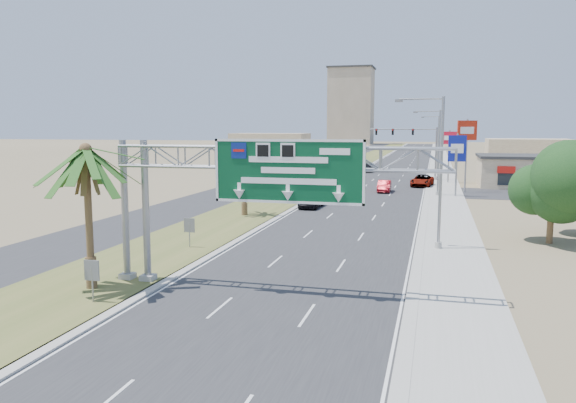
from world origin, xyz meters
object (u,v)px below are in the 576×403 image
(car_left_lane, at_px, (312,200))
(car_far, at_px, (368,168))
(car_mid_lane, at_px, (384,186))
(pole_sign_blue, at_px, (457,151))
(car_right_lane, at_px, (422,181))
(pole_sign_red_far, at_px, (449,142))
(sign_gantry, at_px, (259,169))
(palm_near, at_px, (86,150))
(pole_sign_red_near, at_px, (467,135))
(store_building, at_px, (549,172))
(signal_mast, at_px, (422,148))

(car_left_lane, bearing_deg, car_far, 91.99)
(car_mid_lane, height_order, car_far, car_mid_lane)
(car_far, distance_m, pole_sign_blue, 36.52)
(car_right_lane, relative_size, pole_sign_red_far, 0.75)
(sign_gantry, xyz_separation_m, car_right_lane, (6.56, 52.44, -5.27))
(car_mid_lane, bearing_deg, palm_near, -104.05)
(car_left_lane, bearing_deg, pole_sign_blue, 44.21)
(car_left_lane, xyz_separation_m, pole_sign_red_near, (15.53, 17.92, 6.31))
(store_building, xyz_separation_m, pole_sign_blue, (-12.49, -14.40, 3.34))
(sign_gantry, distance_m, store_building, 60.77)
(sign_gantry, height_order, pole_sign_red_far, pole_sign_red_far)
(car_left_lane, height_order, car_mid_lane, car_left_lane)
(car_far, xyz_separation_m, pole_sign_red_near, (15.31, -28.29, 6.39))
(car_far, height_order, pole_sign_red_far, pole_sign_red_far)
(store_building, relative_size, car_right_lane, 3.18)
(store_building, bearing_deg, car_left_lane, -134.51)
(car_far, relative_size, pole_sign_blue, 0.68)
(car_right_lane, relative_size, car_far, 1.13)
(palm_near, distance_m, car_far, 77.39)
(car_mid_lane, distance_m, car_right_lane, 9.12)
(car_right_lane, relative_size, pole_sign_red_near, 0.63)
(sign_gantry, relative_size, car_left_lane, 3.55)
(store_building, relative_size, car_mid_lane, 4.06)
(sign_gantry, distance_m, pole_sign_blue, 43.00)
(pole_sign_red_far, bearing_deg, signal_mast, 136.65)
(car_right_lane, bearing_deg, car_left_lane, -106.39)
(car_mid_lane, relative_size, pole_sign_blue, 0.61)
(sign_gantry, height_order, pole_sign_red_near, pole_sign_red_near)
(car_mid_lane, distance_m, pole_sign_red_near, 11.82)
(sign_gantry, xyz_separation_m, palm_near, (-8.14, -1.93, 0.87))
(pole_sign_red_near, bearing_deg, sign_gantry, -104.20)
(car_left_lane, height_order, car_right_lane, car_left_lane)
(car_far, bearing_deg, pole_sign_blue, -69.86)
(signal_mast, height_order, car_left_lane, signal_mast)
(pole_sign_red_far, bearing_deg, pole_sign_red_near, -81.34)
(car_left_lane, xyz_separation_m, pole_sign_blue, (14.26, 12.82, 4.54))
(sign_gantry, relative_size, pole_sign_blue, 2.29)
(pole_sign_blue, height_order, pole_sign_red_far, pole_sign_red_far)
(signal_mast, distance_m, car_right_lane, 10.44)
(car_mid_lane, height_order, pole_sign_red_far, pole_sign_red_far)
(sign_gantry, bearing_deg, signal_mast, 84.26)
(pole_sign_blue, bearing_deg, car_right_lane, 110.44)
(pole_sign_red_far, bearing_deg, car_left_lane, -114.94)
(pole_sign_red_near, distance_m, pole_sign_blue, 5.55)
(signal_mast, height_order, pole_sign_blue, signal_mast)
(sign_gantry, xyz_separation_m, pole_sign_red_far, (10.06, 58.43, -0.10))
(palm_near, relative_size, store_building, 0.46)
(sign_gantry, bearing_deg, pole_sign_red_near, 75.80)
(sign_gantry, distance_m, signal_mast, 62.37)
(store_building, bearing_deg, car_mid_lane, -150.91)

